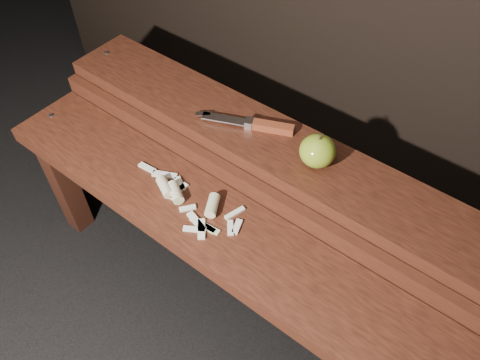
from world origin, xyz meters
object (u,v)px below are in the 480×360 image
Objects in this scene: bench_rear_tier at (266,164)px; apple at (318,151)px; bench_front_tier at (208,238)px; knife at (260,125)px.

apple is at bearing 1.94° from bench_rear_tier.
apple reaches higher than bench_front_tier.
bench_rear_tier reaches higher than bench_front_tier.
apple is 0.17m from knife.
bench_rear_tier is 0.10m from knife.
bench_front_tier is 0.29m from knife.
knife is at bearing 174.97° from apple.
apple is at bearing 61.07° from bench_front_tier.
bench_front_tier is 0.32m from apple.
knife reaches higher than bench_front_tier.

